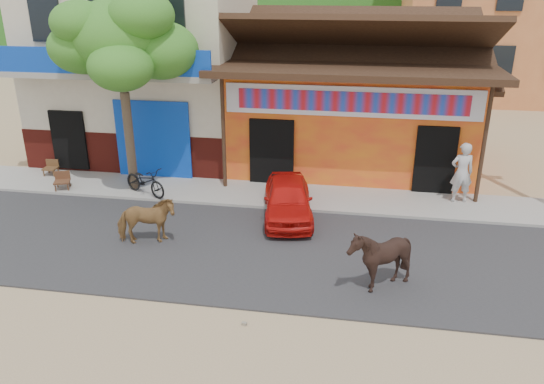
{
  "coord_description": "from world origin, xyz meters",
  "views": [
    {
      "loc": [
        2.28,
        -8.81,
        6.23
      ],
      "look_at": [
        0.28,
        3.0,
        1.4
      ],
      "focal_mm": 35.0,
      "sensor_mm": 36.0,
      "label": 1
    }
  ],
  "objects_px": {
    "cow_tan": "(146,221)",
    "cow_dark": "(380,258)",
    "scooter": "(145,181)",
    "cafe_chair_right": "(61,174)",
    "red_car": "(288,199)",
    "pedestrian": "(462,173)",
    "cafe_chair_left": "(49,162)",
    "tree": "(125,93)"
  },
  "relations": [
    {
      "from": "cow_dark",
      "to": "pedestrian",
      "type": "xyz_separation_m",
      "value": [
        2.42,
        5.08,
        0.26
      ]
    },
    {
      "from": "scooter",
      "to": "pedestrian",
      "type": "xyz_separation_m",
      "value": [
        9.3,
        1.03,
        0.47
      ]
    },
    {
      "from": "cow_tan",
      "to": "red_car",
      "type": "xyz_separation_m",
      "value": [
        3.25,
        2.16,
        -0.06
      ]
    },
    {
      "from": "tree",
      "to": "scooter",
      "type": "relative_size",
      "value": 3.63
    },
    {
      "from": "cafe_chair_left",
      "to": "cafe_chair_right",
      "type": "xyz_separation_m",
      "value": [
        1.07,
        -1.14,
        0.04
      ]
    },
    {
      "from": "scooter",
      "to": "cafe_chair_left",
      "type": "distance_m",
      "value": 3.99
    },
    {
      "from": "scooter",
      "to": "red_car",
      "type": "bearing_deg",
      "value": -72.25
    },
    {
      "from": "scooter",
      "to": "cafe_chair_right",
      "type": "xyz_separation_m",
      "value": [
        -2.75,
        0.0,
        0.06
      ]
    },
    {
      "from": "cow_dark",
      "to": "pedestrian",
      "type": "bearing_deg",
      "value": 159.88
    },
    {
      "from": "tree",
      "to": "cow_dark",
      "type": "relative_size",
      "value": 4.17
    },
    {
      "from": "red_car",
      "to": "pedestrian",
      "type": "height_order",
      "value": "pedestrian"
    },
    {
      "from": "tree",
      "to": "cow_tan",
      "type": "relative_size",
      "value": 4.13
    },
    {
      "from": "tree",
      "to": "cafe_chair_left",
      "type": "distance_m",
      "value": 4.15
    },
    {
      "from": "red_car",
      "to": "cafe_chair_right",
      "type": "height_order",
      "value": "red_car"
    },
    {
      "from": "scooter",
      "to": "pedestrian",
      "type": "distance_m",
      "value": 9.36
    },
    {
      "from": "red_car",
      "to": "cafe_chair_right",
      "type": "xyz_separation_m",
      "value": [
        -7.21,
        0.73,
        0.02
      ]
    },
    {
      "from": "cow_tan",
      "to": "scooter",
      "type": "distance_m",
      "value": 3.13
    },
    {
      "from": "red_car",
      "to": "scooter",
      "type": "relative_size",
      "value": 1.96
    },
    {
      "from": "pedestrian",
      "to": "tree",
      "type": "bearing_deg",
      "value": -5.85
    },
    {
      "from": "cow_tan",
      "to": "cafe_chair_left",
      "type": "bearing_deg",
      "value": 33.29
    },
    {
      "from": "scooter",
      "to": "cow_tan",
      "type": "bearing_deg",
      "value": -130.23
    },
    {
      "from": "pedestrian",
      "to": "scooter",
      "type": "bearing_deg",
      "value": -2.59
    },
    {
      "from": "cow_dark",
      "to": "cafe_chair_left",
      "type": "relative_size",
      "value": 1.58
    },
    {
      "from": "red_car",
      "to": "cafe_chair_left",
      "type": "relative_size",
      "value": 3.56
    },
    {
      "from": "red_car",
      "to": "scooter",
      "type": "bearing_deg",
      "value": 160.93
    },
    {
      "from": "tree",
      "to": "cow_tan",
      "type": "bearing_deg",
      "value": -61.88
    },
    {
      "from": "cow_tan",
      "to": "cow_dark",
      "type": "height_order",
      "value": "cow_dark"
    },
    {
      "from": "cafe_chair_left",
      "to": "cafe_chair_right",
      "type": "relative_size",
      "value": 0.92
    },
    {
      "from": "scooter",
      "to": "cafe_chair_right",
      "type": "relative_size",
      "value": 1.67
    },
    {
      "from": "cow_tan",
      "to": "scooter",
      "type": "height_order",
      "value": "cow_tan"
    },
    {
      "from": "scooter",
      "to": "pedestrian",
      "type": "height_order",
      "value": "pedestrian"
    },
    {
      "from": "cow_dark",
      "to": "cafe_chair_right",
      "type": "relative_size",
      "value": 1.46
    },
    {
      "from": "tree",
      "to": "cow_tan",
      "type": "xyz_separation_m",
      "value": [
        1.81,
        -3.39,
        -2.47
      ]
    },
    {
      "from": "cafe_chair_left",
      "to": "scooter",
      "type": "bearing_deg",
      "value": -21.42
    },
    {
      "from": "red_car",
      "to": "scooter",
      "type": "height_order",
      "value": "red_car"
    },
    {
      "from": "cow_tan",
      "to": "scooter",
      "type": "bearing_deg",
      "value": 4.67
    },
    {
      "from": "tree",
      "to": "red_car",
      "type": "xyz_separation_m",
      "value": [
        5.06,
        -1.23,
        -2.53
      ]
    },
    {
      "from": "cow_tan",
      "to": "pedestrian",
      "type": "height_order",
      "value": "pedestrian"
    },
    {
      "from": "tree",
      "to": "pedestrian",
      "type": "distance_m",
      "value": 10.13
    },
    {
      "from": "cow_tan",
      "to": "cafe_chair_left",
      "type": "xyz_separation_m",
      "value": [
        -5.03,
        4.02,
        -0.08
      ]
    },
    {
      "from": "pedestrian",
      "to": "cafe_chair_right",
      "type": "relative_size",
      "value": 1.83
    },
    {
      "from": "scooter",
      "to": "cafe_chair_left",
      "type": "xyz_separation_m",
      "value": [
        -3.82,
        1.14,
        0.02
      ]
    }
  ]
}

